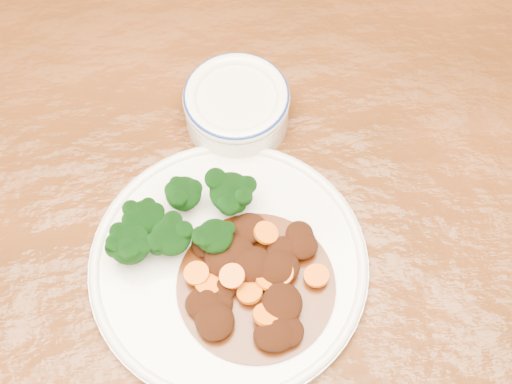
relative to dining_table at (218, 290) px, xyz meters
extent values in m
cube|color=#5E2A10|center=(0.00, 0.00, 0.06)|extent=(1.55, 0.98, 0.04)
cylinder|color=silver|center=(0.02, 0.00, 0.09)|extent=(0.30, 0.30, 0.01)
torus|color=silver|center=(0.02, 0.00, 0.09)|extent=(0.30, 0.30, 0.01)
cylinder|color=#5E8344|center=(0.03, 0.06, 0.10)|extent=(0.01, 0.01, 0.02)
ellipsoid|color=black|center=(0.03, 0.06, 0.13)|extent=(0.05, 0.05, 0.04)
cylinder|color=#5E8344|center=(0.00, 0.01, 0.10)|extent=(0.01, 0.01, 0.02)
ellipsoid|color=black|center=(0.00, 0.01, 0.12)|extent=(0.04, 0.04, 0.03)
cylinder|color=#5E8344|center=(-0.04, 0.02, 0.10)|extent=(0.01, 0.01, 0.02)
ellipsoid|color=black|center=(-0.04, 0.02, 0.12)|extent=(0.04, 0.04, 0.03)
cylinder|color=#5E8344|center=(-0.07, 0.05, 0.10)|extent=(0.01, 0.01, 0.02)
ellipsoid|color=black|center=(-0.07, 0.05, 0.12)|extent=(0.04, 0.04, 0.03)
cylinder|color=#5E8344|center=(-0.02, 0.07, 0.10)|extent=(0.01, 0.01, 0.02)
ellipsoid|color=black|center=(-0.02, 0.07, 0.12)|extent=(0.04, 0.04, 0.03)
cylinder|color=#5E8344|center=(-0.08, 0.02, 0.10)|extent=(0.01, 0.01, 0.02)
ellipsoid|color=black|center=(-0.08, 0.02, 0.13)|extent=(0.04, 0.04, 0.04)
cylinder|color=#5E8344|center=(0.03, 0.06, 0.10)|extent=(0.01, 0.01, 0.02)
ellipsoid|color=black|center=(0.03, 0.06, 0.12)|extent=(0.04, 0.04, 0.03)
cylinder|color=#4E1E08|center=(0.04, -0.04, 0.10)|extent=(0.17, 0.17, 0.00)
ellipsoid|color=black|center=(0.07, -0.01, 0.11)|extent=(0.04, 0.04, 0.02)
ellipsoid|color=black|center=(0.02, 0.00, 0.11)|extent=(0.04, 0.04, 0.02)
ellipsoid|color=black|center=(0.06, -0.06, 0.11)|extent=(0.04, 0.05, 0.02)
ellipsoid|color=black|center=(0.00, -0.05, 0.10)|extent=(0.03, 0.03, 0.02)
ellipsoid|color=black|center=(0.04, -0.02, 0.11)|extent=(0.04, 0.04, 0.02)
ellipsoid|color=black|center=(0.00, 0.00, 0.11)|extent=(0.02, 0.02, 0.01)
ellipsoid|color=black|center=(-0.01, -0.06, 0.10)|extent=(0.04, 0.03, 0.02)
ellipsoid|color=black|center=(0.10, 0.00, 0.11)|extent=(0.03, 0.03, 0.02)
ellipsoid|color=black|center=(0.00, 0.02, 0.11)|extent=(0.03, 0.04, 0.02)
ellipsoid|color=black|center=(0.07, -0.03, 0.11)|extent=(0.04, 0.04, 0.02)
ellipsoid|color=black|center=(0.02, -0.01, 0.11)|extent=(0.04, 0.04, 0.02)
ellipsoid|color=black|center=(0.04, 0.02, 0.11)|extent=(0.04, 0.04, 0.02)
ellipsoid|color=black|center=(0.01, -0.01, 0.11)|extent=(0.04, 0.04, 0.02)
ellipsoid|color=black|center=(0.06, -0.09, 0.11)|extent=(0.03, 0.03, 0.02)
ellipsoid|color=black|center=(-0.01, -0.07, 0.11)|extent=(0.04, 0.04, 0.02)
ellipsoid|color=black|center=(0.01, -0.03, 0.10)|extent=(0.02, 0.02, 0.01)
ellipsoid|color=black|center=(0.08, 0.00, 0.10)|extent=(0.03, 0.03, 0.01)
ellipsoid|color=black|center=(0.01, -0.04, 0.10)|extent=(0.03, 0.03, 0.01)
ellipsoid|color=black|center=(-0.02, -0.05, 0.11)|extent=(0.04, 0.03, 0.02)
ellipsoid|color=black|center=(0.05, -0.09, 0.11)|extent=(0.04, 0.04, 0.02)
ellipsoid|color=black|center=(0.09, -0.01, 0.11)|extent=(0.03, 0.03, 0.02)
ellipsoid|color=black|center=(0.09, 0.01, 0.11)|extent=(0.03, 0.03, 0.02)
cylinder|color=#D7580B|center=(0.04, -0.07, 0.11)|extent=(0.03, 0.03, 0.02)
cylinder|color=#D7580B|center=(-0.02, -0.02, 0.11)|extent=(0.04, 0.04, 0.01)
cylinder|color=#D7580B|center=(0.06, 0.01, 0.12)|extent=(0.04, 0.04, 0.02)
cylinder|color=#D7580B|center=(0.02, -0.03, 0.12)|extent=(0.03, 0.03, 0.01)
cylinder|color=#D7580B|center=(0.07, -0.03, 0.11)|extent=(0.03, 0.03, 0.02)
cylinder|color=#D7580B|center=(-0.01, -0.03, 0.11)|extent=(0.03, 0.03, 0.01)
cylinder|color=#D7580B|center=(0.10, -0.04, 0.11)|extent=(0.04, 0.04, 0.01)
cylinder|color=#D7580B|center=(0.03, -0.05, 0.11)|extent=(0.04, 0.04, 0.01)
cylinder|color=#D7580B|center=(0.05, -0.04, 0.11)|extent=(0.03, 0.03, 0.01)
cylinder|color=silver|center=(0.05, 0.18, 0.10)|extent=(0.12, 0.12, 0.04)
cylinder|color=silver|center=(0.05, 0.18, 0.12)|extent=(0.09, 0.09, 0.01)
torus|color=silver|center=(0.05, 0.18, 0.13)|extent=(0.13, 0.13, 0.02)
torus|color=navy|center=(0.05, 0.18, 0.13)|extent=(0.12, 0.12, 0.01)
camera|label=1|loc=(0.00, -0.29, 0.81)|focal=50.00mm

